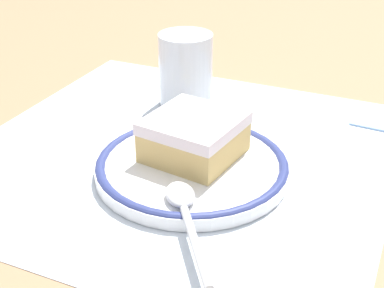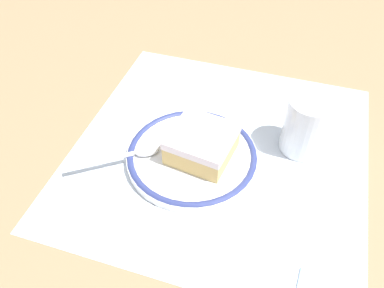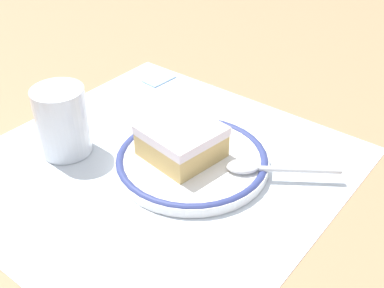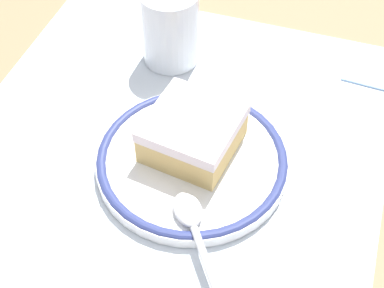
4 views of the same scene
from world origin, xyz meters
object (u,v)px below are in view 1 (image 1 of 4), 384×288
object	(u,v)px
plate	(192,166)
spoon	(185,209)
sugar_packet	(374,121)
cake_slice	(194,137)
cup	(186,74)

from	to	relation	value
plate	spoon	bearing A→B (deg)	19.80
plate	sugar_packet	bearing A→B (deg)	141.26
plate	cake_slice	size ratio (longest dim) A/B	1.97
plate	cake_slice	world-z (taller)	cake_slice
spoon	sugar_packet	xyz separation A→B (m)	(-0.26, 0.12, -0.01)
cake_slice	plate	bearing A→B (deg)	15.03
spoon	cup	xyz separation A→B (m)	(-0.23, -0.10, 0.02)
cake_slice	cup	world-z (taller)	cup
cup	cake_slice	bearing A→B (deg)	27.70
cup	sugar_packet	world-z (taller)	cup
sugar_packet	cake_slice	bearing A→B (deg)	-41.52
cake_slice	spoon	xyz separation A→B (m)	(0.09, 0.03, -0.02)
sugar_packet	plate	bearing A→B (deg)	-38.74
plate	sugar_packet	xyz separation A→B (m)	(-0.18, 0.15, -0.00)
cake_slice	sugar_packet	world-z (taller)	cake_slice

